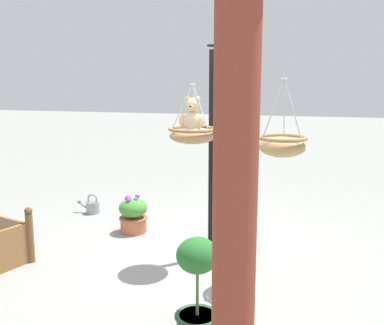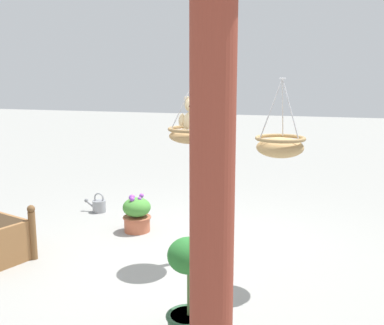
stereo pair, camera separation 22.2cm
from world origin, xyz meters
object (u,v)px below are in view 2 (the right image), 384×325
(hanging_basket_with_teddy, at_px, (192,134))
(potted_plant_bushy_green, at_px, (137,214))
(greenhouse_pillar_right, at_px, (212,215))
(watering_can, at_px, (99,205))
(hanging_basket_left_high, at_px, (280,146))
(potted_plant_fern_front, at_px, (189,286))
(teddy_bear, at_px, (192,118))
(display_pole_central, at_px, (212,196))

(hanging_basket_with_teddy, distance_m, potted_plant_bushy_green, 1.79)
(greenhouse_pillar_right, height_order, watering_can, greenhouse_pillar_right)
(greenhouse_pillar_right, distance_m, watering_can, 4.87)
(hanging_basket_left_high, distance_m, potted_plant_fern_front, 1.58)
(hanging_basket_with_teddy, xyz_separation_m, greenhouse_pillar_right, (-0.84, 2.34, -0.11))
(potted_plant_fern_front, height_order, potted_plant_bushy_green, potted_plant_fern_front)
(teddy_bear, distance_m, potted_plant_fern_front, 1.83)
(greenhouse_pillar_right, height_order, potted_plant_bushy_green, greenhouse_pillar_right)
(teddy_bear, xyz_separation_m, potted_plant_fern_front, (-0.39, 1.33, -1.19))
(teddy_bear, xyz_separation_m, potted_plant_bushy_green, (1.03, -0.85, -1.37))
(hanging_basket_with_teddy, xyz_separation_m, watering_can, (1.96, -1.47, -1.34))
(greenhouse_pillar_right, bearing_deg, watering_can, -53.70)
(display_pole_central, height_order, watering_can, display_pole_central)
(hanging_basket_with_teddy, height_order, potted_plant_fern_front, hanging_basket_with_teddy)
(hanging_basket_left_high, height_order, greenhouse_pillar_right, greenhouse_pillar_right)
(hanging_basket_with_teddy, distance_m, potted_plant_fern_front, 1.74)
(greenhouse_pillar_right, xyz_separation_m, watering_can, (2.79, -3.80, -1.23))
(teddy_bear, relative_size, hanging_basket_left_high, 0.54)
(display_pole_central, distance_m, hanging_basket_left_high, 1.14)
(greenhouse_pillar_right, xyz_separation_m, potted_plant_fern_front, (0.45, -0.99, -0.91))
(hanging_basket_with_teddy, bearing_deg, potted_plant_fern_front, 106.15)
(display_pole_central, xyz_separation_m, watering_can, (2.11, -1.22, -0.63))
(display_pole_central, xyz_separation_m, hanging_basket_left_high, (-0.79, 0.49, 0.67))
(teddy_bear, relative_size, potted_plant_bushy_green, 0.80)
(hanging_basket_with_teddy, xyz_separation_m, potted_plant_bushy_green, (1.03, -0.83, -1.20))
(display_pole_central, distance_m, hanging_basket_with_teddy, 0.77)
(potted_plant_fern_front, bearing_deg, hanging_basket_left_high, -116.33)
(potted_plant_fern_front, xyz_separation_m, watering_can, (2.35, -2.81, -0.31))
(watering_can, bearing_deg, potted_plant_fern_front, 129.85)
(greenhouse_pillar_right, relative_size, watering_can, 7.88)
(hanging_basket_with_teddy, height_order, teddy_bear, hanging_basket_with_teddy)
(hanging_basket_left_high, height_order, watering_can, hanging_basket_left_high)
(potted_plant_bushy_green, bearing_deg, display_pole_central, 154.03)
(teddy_bear, xyz_separation_m, watering_can, (1.96, -1.49, -1.51))
(display_pole_central, distance_m, teddy_bear, 0.94)
(greenhouse_pillar_right, bearing_deg, potted_plant_fern_front, -65.78)
(potted_plant_fern_front, relative_size, watering_can, 2.32)
(display_pole_central, height_order, potted_plant_fern_front, display_pole_central)
(teddy_bear, distance_m, watering_can, 2.88)
(display_pole_central, bearing_deg, watering_can, -29.98)
(hanging_basket_with_teddy, distance_m, watering_can, 2.79)
(greenhouse_pillar_right, bearing_deg, teddy_bear, -70.16)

